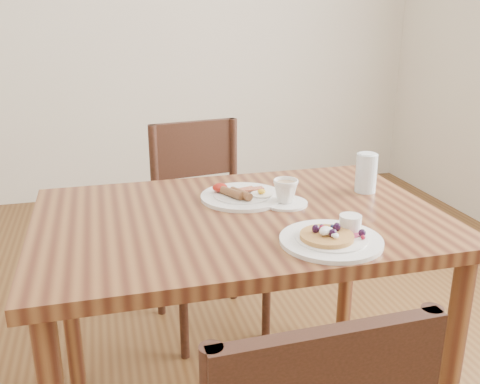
{
  "coord_description": "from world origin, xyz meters",
  "views": [
    {
      "loc": [
        -0.38,
        -1.44,
        1.32
      ],
      "look_at": [
        0.0,
        0.0,
        0.82
      ],
      "focal_mm": 40.0,
      "sensor_mm": 36.0,
      "label": 1
    }
  ],
  "objects_px": {
    "dining_table": "(240,245)",
    "water_glass": "(366,173)",
    "breakfast_plate": "(241,195)",
    "chair_far": "(205,217)",
    "teacup_saucer": "(285,194)",
    "pancake_plate": "(332,237)"
  },
  "relations": [
    {
      "from": "dining_table",
      "to": "breakfast_plate",
      "type": "relative_size",
      "value": 4.44
    },
    {
      "from": "chair_far",
      "to": "breakfast_plate",
      "type": "xyz_separation_m",
      "value": [
        0.02,
        -0.51,
        0.27
      ]
    },
    {
      "from": "water_glass",
      "to": "teacup_saucer",
      "type": "bearing_deg",
      "value": -170.45
    },
    {
      "from": "chair_far",
      "to": "pancake_plate",
      "type": "relative_size",
      "value": 3.26
    },
    {
      "from": "teacup_saucer",
      "to": "water_glass",
      "type": "relative_size",
      "value": 1.08
    },
    {
      "from": "dining_table",
      "to": "water_glass",
      "type": "distance_m",
      "value": 0.5
    },
    {
      "from": "dining_table",
      "to": "chair_far",
      "type": "bearing_deg",
      "value": 88.22
    },
    {
      "from": "teacup_saucer",
      "to": "water_glass",
      "type": "height_order",
      "value": "water_glass"
    },
    {
      "from": "chair_far",
      "to": "water_glass",
      "type": "relative_size",
      "value": 6.81
    },
    {
      "from": "teacup_saucer",
      "to": "chair_far",
      "type": "bearing_deg",
      "value": 103.07
    },
    {
      "from": "pancake_plate",
      "to": "breakfast_plate",
      "type": "relative_size",
      "value": 1.0
    },
    {
      "from": "chair_far",
      "to": "dining_table",
      "type": "bearing_deg",
      "value": 80.07
    },
    {
      "from": "dining_table",
      "to": "chair_far",
      "type": "xyz_separation_m",
      "value": [
        0.02,
        0.65,
        -0.16
      ]
    },
    {
      "from": "dining_table",
      "to": "breakfast_plate",
      "type": "bearing_deg",
      "value": 73.39
    },
    {
      "from": "breakfast_plate",
      "to": "chair_far",
      "type": "bearing_deg",
      "value": 92.21
    },
    {
      "from": "breakfast_plate",
      "to": "water_glass",
      "type": "xyz_separation_m",
      "value": [
        0.42,
        -0.04,
        0.05
      ]
    },
    {
      "from": "chair_far",
      "to": "teacup_saucer",
      "type": "height_order",
      "value": "chair_far"
    },
    {
      "from": "pancake_plate",
      "to": "teacup_saucer",
      "type": "relative_size",
      "value": 1.93
    },
    {
      "from": "dining_table",
      "to": "pancake_plate",
      "type": "relative_size",
      "value": 4.44
    },
    {
      "from": "breakfast_plate",
      "to": "teacup_saucer",
      "type": "distance_m",
      "value": 0.15
    },
    {
      "from": "teacup_saucer",
      "to": "breakfast_plate",
      "type": "bearing_deg",
      "value": 144.18
    },
    {
      "from": "pancake_plate",
      "to": "teacup_saucer",
      "type": "distance_m",
      "value": 0.31
    }
  ]
}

